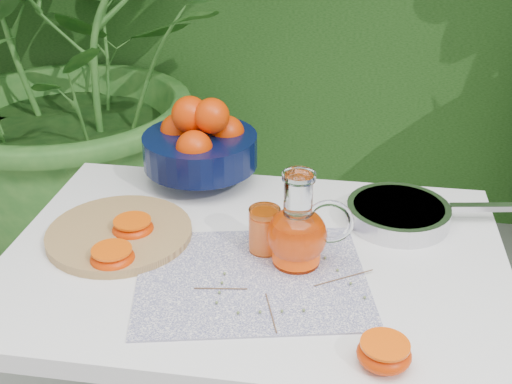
% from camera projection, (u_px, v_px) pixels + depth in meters
% --- Properties ---
extents(potted_plant_left, '(2.21, 2.21, 1.58)m').
position_uv_depth(potted_plant_left, '(74.00, 62.00, 2.32)').
color(potted_plant_left, '#276121').
rests_on(potted_plant_left, ground).
extents(white_table, '(1.00, 0.70, 0.75)m').
position_uv_depth(white_table, '(255.00, 287.00, 1.32)').
color(white_table, white).
rests_on(white_table, ground).
extents(placemat, '(0.49, 0.42, 0.00)m').
position_uv_depth(placemat, '(252.00, 278.00, 1.21)').
color(placemat, '#0E134F').
rests_on(placemat, white_table).
extents(cutting_board, '(0.39, 0.39, 0.02)m').
position_uv_depth(cutting_board, '(120.00, 234.00, 1.34)').
color(cutting_board, '#AC894E').
rests_on(cutting_board, white_table).
extents(fruit_bowl, '(0.28, 0.28, 0.22)m').
position_uv_depth(fruit_bowl, '(200.00, 143.00, 1.53)').
color(fruit_bowl, black).
rests_on(fruit_bowl, white_table).
extents(juice_pitcher, '(0.17, 0.12, 0.19)m').
position_uv_depth(juice_pitcher, '(298.00, 233.00, 1.22)').
color(juice_pitcher, white).
rests_on(juice_pitcher, white_table).
extents(juice_tumbler, '(0.07, 0.07, 0.09)m').
position_uv_depth(juice_tumbler, '(265.00, 231.00, 1.27)').
color(juice_tumbler, white).
rests_on(juice_tumbler, white_table).
extents(saute_pan, '(0.40, 0.26, 0.04)m').
position_uv_depth(saute_pan, '(400.00, 213.00, 1.39)').
color(saute_pan, '#BBBBC0').
rests_on(saute_pan, white_table).
extents(orange_halves, '(0.62, 0.40, 0.04)m').
position_uv_depth(orange_halves, '(196.00, 274.00, 1.19)').
color(orange_halves, red).
rests_on(orange_halves, white_table).
extents(thyme_sprigs, '(0.33, 0.24, 0.01)m').
position_uv_depth(thyme_sprigs, '(282.00, 291.00, 1.17)').
color(thyme_sprigs, brown).
rests_on(thyme_sprigs, white_table).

